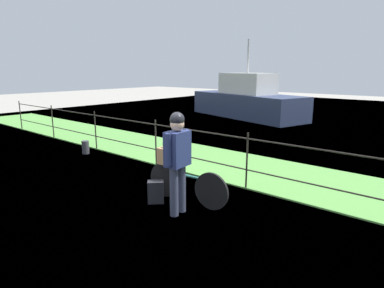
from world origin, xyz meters
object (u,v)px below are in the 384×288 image
bicycle_main (186,184)px  mooring_bollard (86,147)px  cyclist_person (178,155)px  moored_boat_near (247,101)px  backpack_on_paving (156,192)px  wooden_crate (169,156)px  terrier_dog (170,144)px

bicycle_main → mooring_bollard: 4.52m
bicycle_main → cyclist_person: bearing=-64.6°
moored_boat_near → cyclist_person: bearing=-64.5°
backpack_on_paving → bicycle_main: bearing=177.0°
bicycle_main → backpack_on_paving: (-0.40, -0.36, -0.14)m
bicycle_main → backpack_on_paving: size_ratio=4.18×
bicycle_main → wooden_crate: bearing=-175.2°
bicycle_main → moored_boat_near: bearing=115.5°
bicycle_main → backpack_on_paving: 0.56m
wooden_crate → mooring_bollard: 4.20m
bicycle_main → backpack_on_paving: bearing=-138.2°
moored_boat_near → terrier_dog: bearing=-66.2°
backpack_on_paving → mooring_bollard: (-4.05, 1.13, -0.02)m
wooden_crate → backpack_on_paving: 0.68m
cyclist_person → moored_boat_near: size_ratio=0.25×
wooden_crate → moored_boat_near: bearing=113.7°
wooden_crate → moored_boat_near: moored_boat_near is taller
terrier_dog → moored_boat_near: bearing=113.8°
mooring_bollard → moored_boat_near: 9.41m
bicycle_main → moored_boat_near: 11.26m
mooring_bollard → moored_boat_near: bearing=92.4°
bicycle_main → terrier_dog: bearing=-175.2°
cyclist_person → mooring_bollard: 4.88m
wooden_crate → cyclist_person: bearing=-34.8°
bicycle_main → terrier_dog: size_ratio=5.22×
bicycle_main → cyclist_person: 0.82m
cyclist_person → moored_boat_near: moored_boat_near is taller
terrier_dog → mooring_bollard: (-4.10, 0.80, -0.84)m
bicycle_main → cyclist_person: size_ratio=0.99×
mooring_bollard → wooden_crate: bearing=-11.2°
wooden_crate → mooring_bollard: wooden_crate is taller
terrier_dog → moored_boat_near: moored_boat_near is taller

